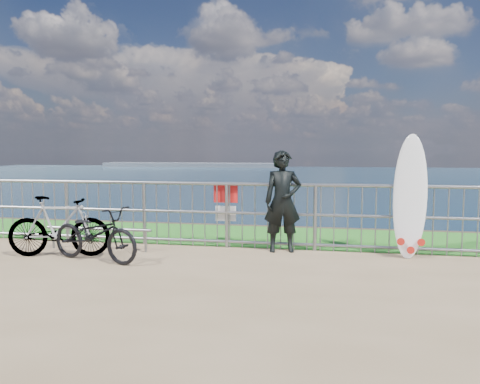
% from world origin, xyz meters
% --- Properties ---
extents(grass_strip, '(120.00, 120.00, 0.00)m').
position_xyz_m(grass_strip, '(0.00, 2.70, 0.01)').
color(grass_strip, '#237620').
rests_on(grass_strip, ground).
extents(seascape, '(260.00, 260.00, 5.00)m').
position_xyz_m(seascape, '(-43.75, 147.49, -4.03)').
color(seascape, brown).
rests_on(seascape, ground).
extents(railing, '(10.06, 0.10, 1.13)m').
position_xyz_m(railing, '(0.01, 1.60, 0.58)').
color(railing, gray).
rests_on(railing, ground).
extents(surfer, '(0.68, 0.53, 1.67)m').
position_xyz_m(surfer, '(0.48, 1.45, 0.83)').
color(surfer, black).
rests_on(surfer, ground).
extents(surfboard, '(0.59, 0.55, 1.95)m').
position_xyz_m(surfboard, '(2.46, 1.44, 0.90)').
color(surfboard, white).
rests_on(surfboard, ground).
extents(bicycle_near, '(1.68, 0.97, 0.84)m').
position_xyz_m(bicycle_near, '(-2.24, 0.25, 0.42)').
color(bicycle_near, black).
rests_on(bicycle_near, ground).
extents(bicycle_far, '(1.66, 0.78, 0.96)m').
position_xyz_m(bicycle_far, '(-2.95, 0.43, 0.48)').
color(bicycle_far, black).
rests_on(bicycle_far, ground).
extents(bike_rack, '(1.87, 0.05, 0.39)m').
position_xyz_m(bike_rack, '(-2.56, 0.97, 0.32)').
color(bike_rack, gray).
rests_on(bike_rack, ground).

